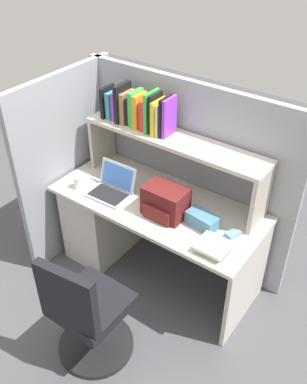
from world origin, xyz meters
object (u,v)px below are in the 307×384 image
(computer_mouse, at_px, (233,234))
(tissue_box, at_px, (202,220))
(laptop, at_px, (112,188))
(backpack, at_px, (165,202))
(paper_cup, at_px, (79,182))
(office_chair, at_px, (87,316))

(computer_mouse, bearing_deg, tissue_box, -153.07)
(laptop, height_order, backpack, backpack)
(laptop, xyz_separation_m, paper_cup, (-0.25, -0.09, 0.00))
(laptop, xyz_separation_m, computer_mouse, (0.97, 0.11, -0.03))
(computer_mouse, bearing_deg, office_chair, -102.87)
(laptop, height_order, tissue_box, laptop)
(computer_mouse, xyz_separation_m, office_chair, (-0.55, -0.88, -0.35))
(paper_cup, height_order, office_chair, office_chair)
(laptop, height_order, paper_cup, laptop)
(backpack, bearing_deg, office_chair, -93.12)
(paper_cup, xyz_separation_m, office_chair, (0.67, -0.68, -0.39))
(tissue_box, bearing_deg, laptop, -167.20)
(tissue_box, bearing_deg, backpack, -163.68)
(tissue_box, bearing_deg, computer_mouse, 15.12)
(office_chair, bearing_deg, computer_mouse, -129.02)
(computer_mouse, height_order, office_chair, office_chair)
(laptop, relative_size, office_chair, 0.34)
(backpack, xyz_separation_m, office_chair, (-0.04, -0.80, -0.44))
(backpack, relative_size, office_chair, 0.32)
(computer_mouse, height_order, paper_cup, paper_cup)
(backpack, relative_size, tissue_box, 1.36)
(laptop, relative_size, computer_mouse, 3.06)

